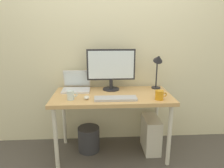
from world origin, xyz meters
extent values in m
plane|color=#4C4742|center=(0.00, 0.00, 0.00)|extent=(6.00, 6.00, 0.00)
cube|color=beige|center=(0.00, 0.38, 1.30)|extent=(4.40, 0.04, 2.60)
cube|color=tan|center=(0.00, 0.00, 0.72)|extent=(1.31, 0.64, 0.04)
cylinder|color=silver|center=(-0.60, -0.26, 0.35)|extent=(0.04, 0.04, 0.70)
cylinder|color=silver|center=(0.60, -0.26, 0.35)|extent=(0.04, 0.04, 0.70)
cylinder|color=silver|center=(-0.60, 0.26, 0.35)|extent=(0.04, 0.04, 0.70)
cylinder|color=silver|center=(0.60, 0.26, 0.35)|extent=(0.04, 0.04, 0.70)
cylinder|color=#232328|center=(0.00, 0.19, 0.75)|extent=(0.20, 0.20, 0.01)
cylinder|color=#232328|center=(0.00, 0.19, 0.81)|extent=(0.04, 0.04, 0.11)
cube|color=#232328|center=(0.00, 0.19, 1.04)|extent=(0.57, 0.03, 0.36)
cube|color=white|center=(0.00, 0.17, 1.04)|extent=(0.53, 0.01, 0.32)
cube|color=silver|center=(-0.42, 0.15, 0.75)|extent=(0.32, 0.22, 0.02)
cube|color=silver|center=(-0.42, 0.28, 0.86)|extent=(0.32, 0.06, 0.21)
cube|color=white|center=(-0.42, 0.27, 0.86)|extent=(0.30, 0.04, 0.18)
cylinder|color=#232328|center=(0.56, 0.22, 0.75)|extent=(0.11, 0.11, 0.01)
cylinder|color=#232328|center=(0.56, 0.22, 0.92)|extent=(0.02, 0.02, 0.33)
cone|color=#232328|center=(0.56, 0.18, 1.11)|extent=(0.11, 0.14, 0.13)
cube|color=#B2B2B7|center=(0.03, -0.18, 0.75)|extent=(0.44, 0.14, 0.02)
ellipsoid|color=silver|center=(-0.27, -0.14, 0.76)|extent=(0.06, 0.09, 0.03)
cylinder|color=orange|center=(0.48, -0.20, 0.79)|extent=(0.09, 0.09, 0.10)
torus|color=orange|center=(0.53, -0.20, 0.79)|extent=(0.05, 0.01, 0.05)
cylinder|color=silver|center=(-0.44, -0.15, 0.79)|extent=(0.07, 0.07, 0.10)
torus|color=silver|center=(-0.39, -0.15, 0.79)|extent=(0.05, 0.01, 0.05)
cube|color=silver|center=(0.48, 0.04, 0.21)|extent=(0.18, 0.36, 0.42)
cylinder|color=#333338|center=(-0.28, 0.07, 0.15)|extent=(0.26, 0.26, 0.30)
camera|label=1|loc=(-0.13, -2.17, 1.44)|focal=32.79mm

